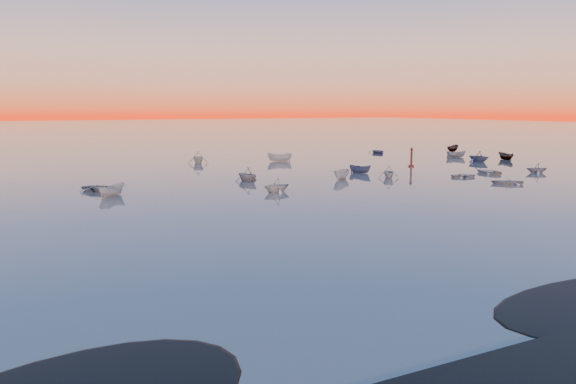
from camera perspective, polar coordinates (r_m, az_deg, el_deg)
ground at (r=118.91m, az=-17.84°, el=3.87°), size 600.00×600.00×0.00m
mud_lobes at (r=27.14m, az=23.23°, el=-11.34°), size 140.00×6.00×0.07m
moored_fleet at (r=73.24m, az=-11.46°, el=1.41°), size 124.00×58.00×1.20m
boat_near_left at (r=63.58m, az=-18.43°, el=0.07°), size 4.66×4.27×1.12m
boat_near_center at (r=59.90m, az=-17.44°, el=-0.39°), size 3.37×3.69×1.22m
boat_near_right at (r=68.99m, az=-4.14°, el=1.13°), size 4.00×2.53×1.29m
channel_marker at (r=87.56m, az=12.43°, el=3.34°), size 0.87×0.87×3.09m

